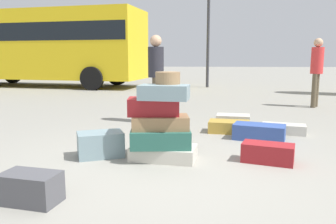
# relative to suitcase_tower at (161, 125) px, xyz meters

# --- Properties ---
(ground_plane) EXTENTS (80.00, 80.00, 0.00)m
(ground_plane) POSITION_rel_suitcase_tower_xyz_m (0.05, -0.34, -0.44)
(ground_plane) COLOR gray
(suitcase_tower) EXTENTS (0.88, 0.58, 1.09)m
(suitcase_tower) POSITION_rel_suitcase_tower_xyz_m (0.00, 0.00, 0.00)
(suitcase_tower) COLOR beige
(suitcase_tower) RESTS_ON ground
(suitcase_charcoal_foreground_far) EXTENTS (0.55, 0.38, 0.27)m
(suitcase_charcoal_foreground_far) POSITION_rel_suitcase_tower_xyz_m (-1.01, -1.37, -0.31)
(suitcase_charcoal_foreground_far) COLOR #4C4C51
(suitcase_charcoal_foreground_far) RESTS_ON ground
(suitcase_tan_left_side) EXTENTS (0.73, 0.49, 0.20)m
(suitcase_tan_left_side) POSITION_rel_suitcase_tower_xyz_m (1.00, 1.64, -0.35)
(suitcase_tan_left_side) COLOR #B28C33
(suitcase_tan_left_side) RESTS_ON ground
(suitcase_navy_white_trunk) EXTENTS (0.85, 0.60, 0.24)m
(suitcase_navy_white_trunk) POSITION_rel_suitcase_tower_xyz_m (1.41, 1.15, -0.32)
(suitcase_navy_white_trunk) COLOR #334F99
(suitcase_navy_white_trunk) RESTS_ON ground
(suitcase_slate_right_side) EXTENTS (0.67, 0.56, 0.32)m
(suitcase_slate_right_side) POSITION_rel_suitcase_tower_xyz_m (-0.79, 0.08, -0.29)
(suitcase_slate_right_side) COLOR gray
(suitcase_slate_right_side) RESTS_ON ground
(suitcase_cream_behind_tower) EXTENTS (0.76, 0.48, 0.16)m
(suitcase_cream_behind_tower) POSITION_rel_suitcase_tower_xyz_m (1.91, 1.62, -0.36)
(suitcase_cream_behind_tower) COLOR beige
(suitcase_cream_behind_tower) RESTS_ON ground
(suitcase_maroon_foreground_near) EXTENTS (0.67, 0.48, 0.23)m
(suitcase_maroon_foreground_near) POSITION_rel_suitcase_tower_xyz_m (1.31, -0.01, -0.33)
(suitcase_maroon_foreground_near) COLOR maroon
(suitcase_maroon_foreground_near) RESTS_ON ground
(suitcase_cream_upright_blue) EXTENTS (0.65, 0.46, 0.21)m
(suitcase_cream_upright_blue) POSITION_rel_suitcase_tower_xyz_m (1.13, 2.21, -0.34)
(suitcase_cream_upright_blue) COLOR beige
(suitcase_cream_upright_blue) RESTS_ON ground
(person_bearded_onlooker) EXTENTS (0.30, 0.33, 1.68)m
(person_bearded_onlooker) POSITION_rel_suitcase_tower_xyz_m (-0.33, 2.39, 0.56)
(person_bearded_onlooker) COLOR brown
(person_bearded_onlooker) RESTS_ON ground
(person_tourist_with_camera) EXTENTS (0.30, 0.31, 1.73)m
(person_tourist_with_camera) POSITION_rel_suitcase_tower_xyz_m (3.45, 4.77, 0.59)
(person_tourist_with_camera) COLOR brown
(person_tourist_with_camera) RESTS_ON ground
(parked_bus) EXTENTS (8.74, 3.86, 3.15)m
(parked_bus) POSITION_rel_suitcase_tower_xyz_m (-6.00, 10.36, 1.39)
(parked_bus) COLOR yellow
(parked_bus) RESTS_ON ground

